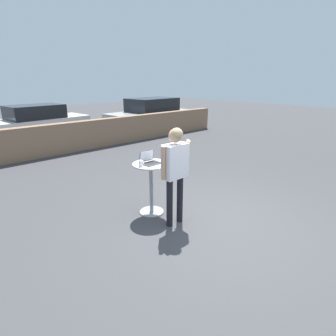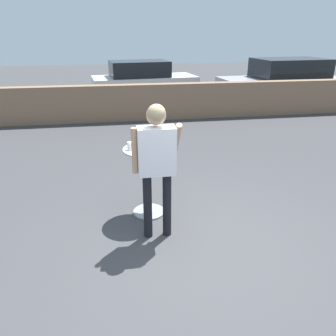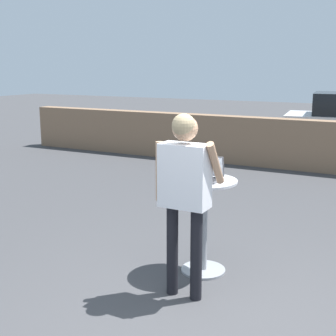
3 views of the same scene
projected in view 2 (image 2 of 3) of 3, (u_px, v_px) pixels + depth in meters
The scene contains 8 objects.
ground_plane at pixel (205, 254), 3.94m from camera, with size 50.00×50.00×0.00m, color #3D3D3F.
pavement_kerb at pixel (147, 102), 9.76m from camera, with size 15.27×0.35×1.05m.
cafe_table at pixel (148, 173), 4.60m from camera, with size 0.67×0.67×1.00m.
laptop at pixel (147, 144), 4.46m from camera, with size 0.32×0.29×0.23m.
coffee_mug at pixel (130, 146), 4.39m from camera, with size 0.12×0.08×0.11m.
standing_person at pixel (157, 155), 3.88m from camera, with size 0.59×0.38×1.74m.
parked_car_near_street at pixel (284, 81), 12.05m from camera, with size 4.69×2.26×1.58m.
parked_car_further_down at pixel (143, 80), 12.52m from camera, with size 4.07×2.13×1.46m.
Camera 2 is at (-0.97, -3.12, 2.48)m, focal length 35.00 mm.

